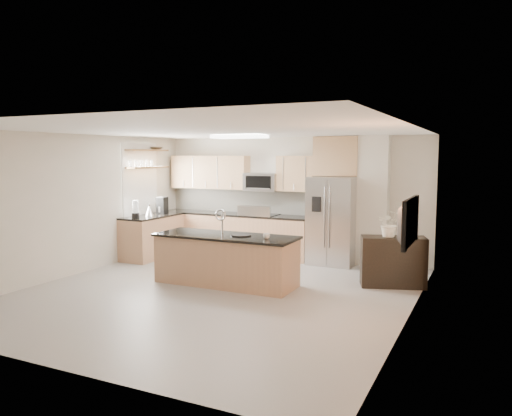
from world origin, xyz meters
The scene contains 27 objects.
floor centered at (0.00, 0.00, 0.00)m, with size 6.50×6.50×0.00m, color gray.
ceiling centered at (0.00, 0.00, 2.60)m, with size 6.00×6.50×0.02m, color white.
wall_back centered at (0.00, 3.25, 1.30)m, with size 6.00×0.02×2.60m, color beige.
wall_front centered at (0.00, -3.25, 1.30)m, with size 6.00×0.02×2.60m, color beige.
wall_left centered at (-3.00, 0.00, 1.30)m, with size 0.02×6.50×2.60m, color beige.
wall_right centered at (3.00, 0.00, 1.30)m, with size 0.02×6.50×2.60m, color beige.
back_counter centered at (-1.23, 2.93, 0.47)m, with size 3.55×0.66×1.44m.
left_counter centered at (-2.67, 1.85, 0.46)m, with size 0.66×1.50×0.92m.
range centered at (-0.60, 2.92, 0.47)m, with size 0.76×0.64×1.14m.
upper_cabinets centered at (-1.30, 3.09, 1.83)m, with size 3.50×0.33×0.75m.
microwave centered at (-0.60, 3.04, 1.63)m, with size 0.76×0.40×0.40m.
refrigerator centered at (1.06, 2.87, 0.89)m, with size 0.92×0.78×1.78m.
partition_column centered at (1.82, 3.10, 1.30)m, with size 0.60×0.30×2.60m, color silver.
window centered at (-2.98, 1.85, 1.65)m, with size 0.04×1.15×1.65m.
shelf_lower centered at (-2.85, 1.95, 1.95)m, with size 0.30×1.20×0.04m, color brown.
shelf_upper centered at (-2.85, 1.95, 2.32)m, with size 0.30×1.20×0.04m, color brown.
ceiling_fixture centered at (-0.40, 1.60, 2.56)m, with size 1.00×0.50×0.06m, color white.
island centered at (-0.12, 0.53, 0.43)m, with size 2.47×0.90×1.28m.
credenza centered at (2.50, 1.62, 0.42)m, with size 1.06×0.44×0.85m, color black.
cup centered at (0.67, 0.47, 0.90)m, with size 0.11×0.11×0.09m, color white.
platter centered at (0.15, 0.58, 0.86)m, with size 0.35×0.35×0.02m, color black.
blender centered at (-2.67, 1.31, 1.08)m, with size 0.16×0.16×0.37m.
kettle centered at (-2.62, 1.70, 1.03)m, with size 0.21×0.21×0.26m.
coffee_maker centered at (-2.69, 2.25, 1.09)m, with size 0.22×0.26×0.36m.
bowl centered at (-2.85, 2.30, 2.38)m, with size 0.34×0.34×0.08m, color #B4B4B6.
flower_vase centered at (2.44, 1.58, 1.19)m, with size 0.61×0.53×0.68m, color white.
television centered at (2.91, -0.20, 1.35)m, with size 1.08×0.14×0.62m, color black.
Camera 1 is at (3.97, -6.84, 2.20)m, focal length 35.00 mm.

